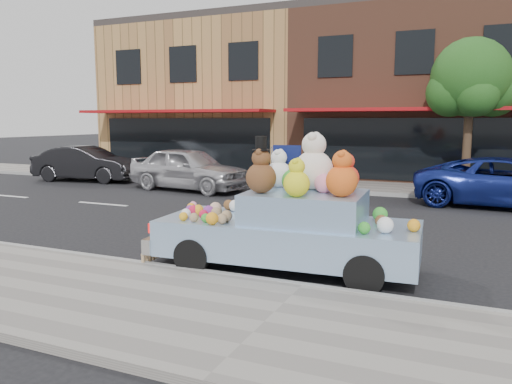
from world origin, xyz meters
The scene contains 12 objects.
ground centered at (0.00, 0.00, 0.00)m, with size 120.00×120.00×0.00m, color black.
near_sidewalk centered at (0.00, -6.50, 0.06)m, with size 60.00×3.00×0.12m, color gray.
far_sidewalk centered at (0.00, 6.50, 0.06)m, with size 60.00×3.00×0.12m, color gray.
near_kerb centered at (0.00, -5.00, 0.07)m, with size 60.00×0.12×0.13m, color gray.
far_kerb centered at (0.00, 5.00, 0.07)m, with size 60.00×0.12×0.13m, color gray.
storefront_left centered at (-10.00, 11.97, 3.64)m, with size 10.00×9.80×7.30m.
storefront_mid centered at (0.00, 11.97, 3.64)m, with size 10.00×9.80×7.30m.
street_tree centered at (2.03, 6.55, 3.69)m, with size 3.00×2.70×5.22m.
car_silver centered at (-7.18, 3.67, 0.78)m, with size 1.85×4.59×1.56m, color silver.
car_blue centered at (3.20, 4.29, 0.72)m, with size 2.39×5.19×1.44m, color navy.
car_dark centered at (-12.47, 4.30, 0.72)m, with size 1.53×4.40×1.45m, color black.
art_car centered at (-0.55, -4.03, 0.82)m, with size 4.58×2.01×2.33m.
Camera 1 is at (2.19, -11.79, 2.53)m, focal length 35.00 mm.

